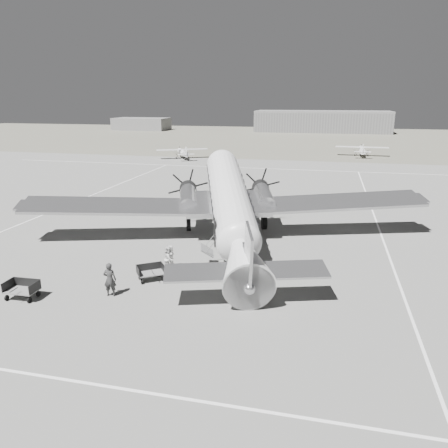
{
  "coord_description": "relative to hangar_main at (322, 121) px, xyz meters",
  "views": [
    {
      "loc": [
        7.44,
        -26.7,
        10.45
      ],
      "look_at": [
        0.86,
        1.1,
        2.2
      ],
      "focal_mm": 35.0,
      "sensor_mm": 36.0,
      "label": 1
    }
  ],
  "objects": [
    {
      "name": "dc3_airliner",
      "position": [
        -4.14,
        -116.9,
        -0.3
      ],
      "size": [
        36.66,
        30.41,
        6.0
      ],
      "primitive_type": null,
      "rotation": [
        0.0,
        0.0,
        0.31
      ],
      "color": "#A7A7A9",
      "rests_on": "ground"
    },
    {
      "name": "taxi_line_horizon",
      "position": [
        -5.0,
        -80.0,
        -3.29
      ],
      "size": [
        90.0,
        0.15,
        0.01
      ],
      "primitive_type": "cube",
      "color": "silver",
      "rests_on": "ground"
    },
    {
      "name": "ramp_agent",
      "position": [
        -6.76,
        -122.65,
        -2.47
      ],
      "size": [
        0.63,
        0.81,
        1.65
      ],
      "primitive_type": "imported",
      "rotation": [
        0.0,
        0.0,
        1.58
      ],
      "color": "silver",
      "rests_on": "ground"
    },
    {
      "name": "ground_crew",
      "position": [
        -8.67,
        -126.75,
        -2.34
      ],
      "size": [
        0.77,
        0.57,
        1.92
      ],
      "primitive_type": "imported",
      "rotation": [
        0.0,
        0.0,
        3.31
      ],
      "color": "#292929",
      "rests_on": "ground"
    },
    {
      "name": "taxi_line_near",
      "position": [
        -5.0,
        -134.0,
        -3.29
      ],
      "size": [
        60.0,
        0.15,
        0.01
      ],
      "primitive_type": "cube",
      "color": "silver",
      "rests_on": "ground"
    },
    {
      "name": "ground",
      "position": [
        -5.0,
        -120.0,
        -3.3
      ],
      "size": [
        260.0,
        260.0,
        0.0
      ],
      "primitive_type": "plane",
      "color": "slate",
      "rests_on": "ground"
    },
    {
      "name": "light_plane_left",
      "position": [
        -22.83,
        -72.11,
        -2.34
      ],
      "size": [
        11.72,
        11.03,
        1.92
      ],
      "primitive_type": null,
      "rotation": [
        0.0,
        0.0,
        0.5
      ],
      "color": "silver",
      "rests_on": "ground"
    },
    {
      "name": "baggage_cart_far",
      "position": [
        -13.15,
        -128.19,
        -2.8
      ],
      "size": [
        1.81,
        1.3,
        1.0
      ],
      "primitive_type": null,
      "rotation": [
        0.0,
        0.0,
        0.03
      ],
      "color": "slate",
      "rests_on": "ground"
    },
    {
      "name": "grass_infield",
      "position": [
        -5.0,
        -25.0,
        -3.3
      ],
      "size": [
        260.0,
        90.0,
        0.01
      ],
      "primitive_type": "cube",
      "color": "#58574A",
      "rests_on": "ground"
    },
    {
      "name": "light_plane_right",
      "position": [
        8.57,
        -61.12,
        -2.3
      ],
      "size": [
        9.79,
        8.01,
        2.0
      ],
      "primitive_type": null,
      "rotation": [
        0.0,
        0.0,
        -0.02
      ],
      "color": "silver",
      "rests_on": "ground"
    },
    {
      "name": "baggage_cart_near",
      "position": [
        -7.36,
        -124.24,
        -2.83
      ],
      "size": [
        2.02,
        1.9,
        0.93
      ],
      "primitive_type": null,
      "rotation": [
        0.0,
        0.0,
        0.61
      ],
      "color": "slate",
      "rests_on": "ground"
    },
    {
      "name": "passenger",
      "position": [
        -6.89,
        -122.12,
        -2.55
      ],
      "size": [
        0.56,
        0.78,
        1.49
      ],
      "primitive_type": "imported",
      "rotation": [
        0.0,
        0.0,
        1.7
      ],
      "color": "beige",
      "rests_on": "ground"
    },
    {
      "name": "hangar_main",
      "position": [
        0.0,
        0.0,
        0.0
      ],
      "size": [
        42.0,
        14.0,
        6.6
      ],
      "color": "#5F5F5F",
      "rests_on": "ground"
    },
    {
      "name": "shed_secondary",
      "position": [
        -60.0,
        -5.0,
        -1.3
      ],
      "size": [
        18.0,
        10.0,
        4.0
      ],
      "primitive_type": "cube",
      "color": "slate",
      "rests_on": "ground"
    },
    {
      "name": "taxi_line_left",
      "position": [
        -23.0,
        -110.0,
        -3.29
      ],
      "size": [
        0.15,
        60.0,
        0.01
      ],
      "primitive_type": "cube",
      "color": "silver",
      "rests_on": "ground"
    },
    {
      "name": "taxi_line_right",
      "position": [
        7.0,
        -120.0,
        -3.29
      ],
      "size": [
        0.15,
        80.0,
        0.01
      ],
      "primitive_type": "cube",
      "color": "silver",
      "rests_on": "ground"
    }
  ]
}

